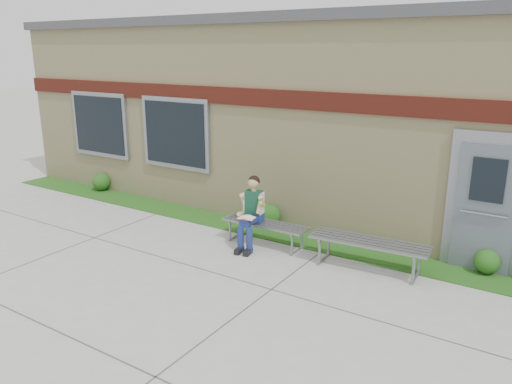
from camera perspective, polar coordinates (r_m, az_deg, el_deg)
The scene contains 9 objects.
ground at distance 7.87m, azimuth -6.53°, elevation -10.63°, with size 80.00×80.00×0.00m, color #9E9E99.
grass_strip at distance 9.83m, azimuth 3.09°, elevation -4.90°, with size 16.00×0.80×0.02m, color #204A13.
school_building at distance 12.33m, azimuth 11.17°, elevation 9.13°, with size 16.20×6.22×4.20m.
bench_left at distance 9.25m, azimuth 1.05°, elevation -4.10°, with size 1.67×0.48×0.43m.
bench_right at distance 8.43m, azimuth 12.77°, elevation -6.18°, with size 1.97×0.68×0.50m.
girl at distance 9.07m, azimuth -0.55°, elevation -2.19°, with size 0.51×0.82×1.31m.
shrub_west at distance 13.39m, azimuth -17.26°, elevation 1.13°, with size 0.45×0.45×0.45m, color #204A13.
shrub_mid at distance 10.18m, azimuth 1.50°, elevation -2.68°, with size 0.47×0.47×0.47m, color #204A13.
shrub_east at distance 8.92m, azimuth 24.88°, elevation -7.21°, with size 0.40×0.40×0.40m, color #204A13.
Camera 1 is at (4.52, -5.40, 3.51)m, focal length 35.00 mm.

